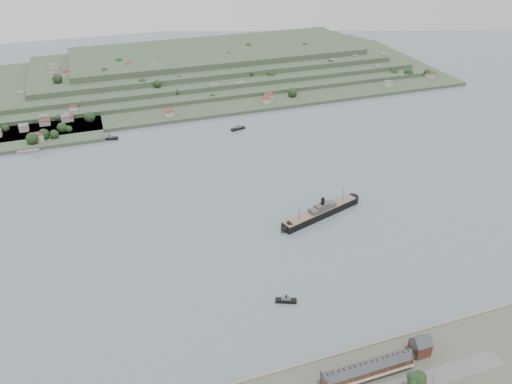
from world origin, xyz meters
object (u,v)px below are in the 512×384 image
object	(u,v)px
tugboat	(286,300)
fig_tree	(417,381)
steamship	(319,213)
terrace_row	(367,369)
gabled_building	(420,345)

from	to	relation	value
tugboat	fig_tree	size ratio (longest dim) A/B	1.10
tugboat	steamship	bearing A→B (deg)	53.24
terrace_row	gabled_building	xyz separation A→B (m)	(37.50, 4.02, 1.34)
tugboat	fig_tree	distance (m)	98.74
fig_tree	terrace_row	bearing A→B (deg)	137.51
steamship	tugboat	xyz separation A→B (m)	(-64.69, -86.59, -2.32)
steamship	fig_tree	size ratio (longest dim) A/B	6.39
tugboat	fig_tree	xyz separation A→B (m)	(40.19, -89.78, 8.61)
gabled_building	fig_tree	size ratio (longest dim) A/B	1.05
gabled_building	fig_tree	xyz separation A→B (m)	(-17.69, -22.17, 2.00)
terrace_row	steamship	distance (m)	164.34
terrace_row	gabled_building	world-z (taller)	gabled_building
gabled_building	tugboat	xyz separation A→B (m)	(-57.87, 67.61, -6.61)
gabled_building	steamship	size ratio (longest dim) A/B	0.16
terrace_row	fig_tree	distance (m)	27.08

